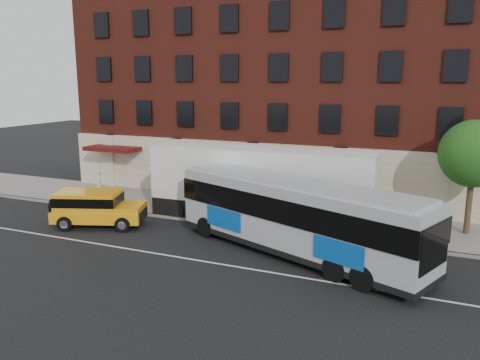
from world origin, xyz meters
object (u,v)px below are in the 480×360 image
at_px(sign_pole, 100,187).
at_px(city_bus, 296,215).
at_px(shipping_container, 260,186).
at_px(street_tree, 475,156).
at_px(yellow_suv, 95,206).

distance_m(sign_pole, city_bus, 14.62).
relative_size(sign_pole, shipping_container, 0.19).
xyz_separation_m(street_tree, city_bus, (-7.78, -6.48, -2.37)).
bearing_deg(street_tree, sign_pole, -171.39).
xyz_separation_m(sign_pole, shipping_container, (10.71, 1.35, 0.75)).
bearing_deg(street_tree, shipping_container, -170.03).
bearing_deg(shipping_container, yellow_suv, -152.08).
bearing_deg(shipping_container, sign_pole, -172.84).
relative_size(street_tree, shipping_container, 0.46).
distance_m(city_bus, yellow_suv, 12.12).
distance_m(street_tree, city_bus, 10.40).
bearing_deg(city_bus, yellow_suv, -179.85).
height_order(sign_pole, city_bus, city_bus).
distance_m(sign_pole, yellow_suv, 3.86).
xyz_separation_m(sign_pole, city_bus, (14.26, -3.14, 0.59)).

